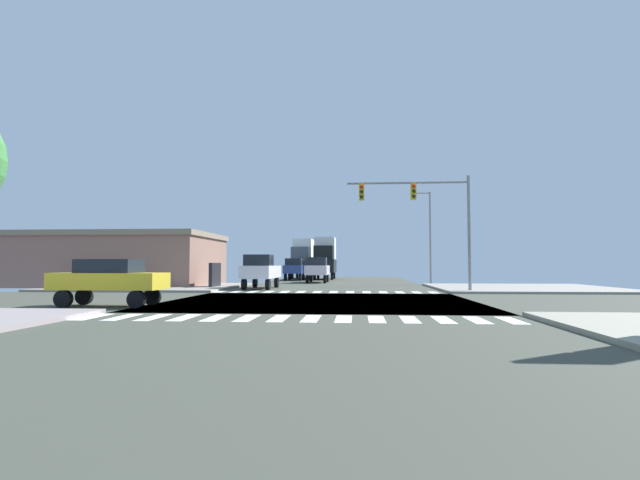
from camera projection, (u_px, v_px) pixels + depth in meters
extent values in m
cube|color=#404339|center=(321.00, 302.00, 22.13)|extent=(14.00, 90.00, 0.05)
cube|color=#404339|center=(321.00, 302.00, 22.13)|extent=(90.00, 12.00, 0.05)
cube|color=gray|center=(522.00, 288.00, 33.11)|extent=(12.00, 12.00, 0.14)
cube|color=gray|center=(155.00, 287.00, 35.07)|extent=(12.00, 12.00, 0.14)
cube|color=white|center=(92.00, 317.00, 15.37)|extent=(0.50, 2.00, 0.01)
cube|color=white|center=(123.00, 317.00, 15.30)|extent=(0.50, 2.00, 0.01)
cube|color=white|center=(153.00, 317.00, 15.22)|extent=(0.50, 2.00, 0.01)
cube|color=white|center=(184.00, 318.00, 15.15)|extent=(0.50, 2.00, 0.01)
cube|color=white|center=(216.00, 318.00, 15.07)|extent=(0.50, 2.00, 0.01)
cube|color=white|center=(247.00, 318.00, 15.00)|extent=(0.50, 2.00, 0.01)
cube|color=white|center=(279.00, 318.00, 14.92)|extent=(0.50, 2.00, 0.01)
cube|color=white|center=(311.00, 319.00, 14.85)|extent=(0.50, 2.00, 0.01)
cube|color=white|center=(344.00, 319.00, 14.77)|extent=(0.50, 2.00, 0.01)
cube|color=white|center=(376.00, 319.00, 14.70)|extent=(0.50, 2.00, 0.01)
cube|color=white|center=(410.00, 319.00, 14.62)|extent=(0.50, 2.00, 0.01)
cube|color=white|center=(443.00, 320.00, 14.54)|extent=(0.50, 2.00, 0.01)
cube|color=white|center=(477.00, 320.00, 14.47)|extent=(0.50, 2.00, 0.01)
cube|color=white|center=(511.00, 320.00, 14.39)|extent=(0.50, 2.00, 0.01)
cube|color=white|center=(221.00, 292.00, 29.91)|extent=(0.50, 2.00, 0.01)
cube|color=white|center=(237.00, 292.00, 29.84)|extent=(0.50, 2.00, 0.01)
cube|color=white|center=(253.00, 292.00, 29.76)|extent=(0.50, 2.00, 0.01)
cube|color=white|center=(269.00, 292.00, 29.69)|extent=(0.50, 2.00, 0.01)
cube|color=white|center=(285.00, 292.00, 29.61)|extent=(0.50, 2.00, 0.01)
cube|color=white|center=(301.00, 292.00, 29.54)|extent=(0.50, 2.00, 0.01)
cube|color=white|center=(317.00, 292.00, 29.46)|extent=(0.50, 2.00, 0.01)
cube|color=white|center=(334.00, 292.00, 29.39)|extent=(0.50, 2.00, 0.01)
cube|color=white|center=(350.00, 292.00, 29.31)|extent=(0.50, 2.00, 0.01)
cube|color=white|center=(367.00, 292.00, 29.23)|extent=(0.50, 2.00, 0.01)
cube|color=white|center=(383.00, 292.00, 29.16)|extent=(0.50, 2.00, 0.01)
cube|color=white|center=(400.00, 292.00, 29.08)|extent=(0.50, 2.00, 0.01)
cube|color=white|center=(417.00, 292.00, 29.01)|extent=(0.50, 2.00, 0.01)
cube|color=white|center=(434.00, 292.00, 28.93)|extent=(0.50, 2.00, 0.01)
cylinder|color=gray|center=(469.00, 234.00, 29.21)|extent=(0.20, 0.20, 7.09)
cylinder|color=gray|center=(407.00, 183.00, 29.65)|extent=(7.37, 0.14, 0.14)
cube|color=yellow|center=(413.00, 192.00, 29.59)|extent=(0.32, 0.40, 1.00)
sphere|color=red|center=(414.00, 186.00, 29.37)|extent=(0.22, 0.22, 0.22)
sphere|color=black|center=(414.00, 191.00, 29.35)|extent=(0.22, 0.22, 0.22)
sphere|color=black|center=(414.00, 196.00, 29.33)|extent=(0.22, 0.22, 0.22)
cube|color=yellow|center=(362.00, 192.00, 29.83)|extent=(0.32, 0.40, 1.00)
sphere|color=red|center=(362.00, 187.00, 29.60)|extent=(0.22, 0.22, 0.22)
sphere|color=black|center=(362.00, 192.00, 29.59)|extent=(0.22, 0.22, 0.22)
sphere|color=black|center=(362.00, 197.00, 29.57)|extent=(0.22, 0.22, 0.22)
cylinder|color=gray|center=(430.00, 238.00, 40.76)|extent=(0.16, 0.16, 7.84)
cylinder|color=gray|center=(421.00, 193.00, 41.01)|extent=(1.40, 0.10, 0.10)
ellipsoid|color=silver|center=(413.00, 194.00, 41.06)|extent=(0.60, 0.32, 0.20)
cube|color=#8A6455|center=(122.00, 262.00, 38.52)|extent=(14.46, 9.46, 3.75)
cube|color=#84725E|center=(122.00, 236.00, 38.63)|extent=(14.76, 9.76, 0.40)
cube|color=black|center=(215.00, 276.00, 34.10)|extent=(0.24, 2.20, 1.80)
cylinder|color=black|center=(325.00, 279.00, 43.50)|extent=(0.26, 0.74, 0.74)
cylinder|color=black|center=(307.00, 279.00, 43.62)|extent=(0.26, 0.74, 0.74)
cylinder|color=black|center=(327.00, 278.00, 46.95)|extent=(0.26, 0.74, 0.74)
cylinder|color=black|center=(311.00, 278.00, 47.07)|extent=(0.26, 0.74, 0.74)
cube|color=silver|center=(318.00, 270.00, 45.33)|extent=(2.00, 5.10, 0.86)
cube|color=black|center=(317.00, 261.00, 44.48)|extent=(1.76, 1.78, 0.75)
cylinder|color=black|center=(300.00, 277.00, 50.37)|extent=(0.26, 0.74, 0.74)
cylinder|color=black|center=(285.00, 277.00, 50.49)|extent=(0.26, 0.74, 0.74)
cylinder|color=black|center=(304.00, 276.00, 53.49)|extent=(0.26, 0.74, 0.74)
cylinder|color=black|center=(290.00, 276.00, 53.61)|extent=(0.26, 0.74, 0.74)
cube|color=navy|center=(295.00, 269.00, 52.03)|extent=(1.96, 4.60, 0.88)
cube|color=black|center=(295.00, 262.00, 52.07)|extent=(1.69, 3.22, 0.72)
cylinder|color=black|center=(308.00, 275.00, 56.94)|extent=(0.26, 0.80, 0.80)
cylinder|color=black|center=(292.00, 275.00, 57.08)|extent=(0.26, 0.80, 0.80)
cylinder|color=black|center=(312.00, 275.00, 61.81)|extent=(0.26, 0.80, 0.80)
cylinder|color=black|center=(297.00, 275.00, 61.96)|extent=(0.26, 0.80, 0.80)
cube|color=#505A63|center=(303.00, 266.00, 59.50)|extent=(2.40, 7.20, 1.49)
cube|color=white|center=(303.00, 250.00, 60.68)|extent=(2.30, 4.18, 2.56)
cube|color=#505A63|center=(301.00, 253.00, 57.43)|extent=(2.11, 2.02, 1.49)
cylinder|color=black|center=(332.00, 276.00, 53.09)|extent=(0.26, 0.80, 0.80)
cylinder|color=black|center=(315.00, 276.00, 53.24)|extent=(0.26, 0.80, 0.80)
cylinder|color=black|center=(334.00, 275.00, 57.97)|extent=(0.26, 0.80, 0.80)
cylinder|color=black|center=(318.00, 275.00, 58.11)|extent=(0.26, 0.80, 0.80)
cube|color=black|center=(325.00, 266.00, 55.66)|extent=(2.40, 7.20, 1.49)
cube|color=white|center=(325.00, 249.00, 56.84)|extent=(2.30, 4.18, 2.56)
cube|color=black|center=(324.00, 252.00, 53.59)|extent=(2.11, 2.02, 1.49)
cylinder|color=black|center=(63.00, 299.00, 18.68)|extent=(0.68, 0.26, 0.68)
cylinder|color=black|center=(84.00, 296.00, 20.11)|extent=(0.68, 0.26, 0.68)
cylinder|color=black|center=(136.00, 299.00, 18.46)|extent=(0.68, 0.26, 0.68)
cylinder|color=black|center=(152.00, 297.00, 19.89)|extent=(0.68, 0.26, 0.68)
cube|color=yellow|center=(110.00, 281.00, 19.32)|extent=(4.30, 1.80, 0.66)
cube|color=black|center=(110.00, 266.00, 19.35)|extent=(2.24, 1.55, 0.54)
cylinder|color=black|center=(268.00, 284.00, 31.91)|extent=(0.26, 0.74, 0.74)
cylinder|color=black|center=(244.00, 284.00, 32.03)|extent=(0.26, 0.74, 0.74)
cylinder|color=black|center=(277.00, 282.00, 35.36)|extent=(0.26, 0.74, 0.74)
cylinder|color=black|center=(255.00, 282.00, 35.48)|extent=(0.26, 0.74, 0.74)
cube|color=silver|center=(261.00, 272.00, 33.74)|extent=(2.00, 5.10, 0.86)
cube|color=black|center=(259.00, 260.00, 32.89)|extent=(1.76, 1.79, 0.75)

